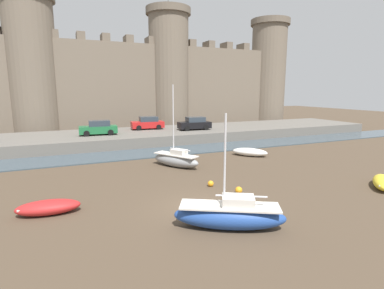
{
  "coord_description": "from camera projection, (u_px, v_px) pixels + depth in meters",
  "views": [
    {
      "loc": [
        -6.46,
        -13.78,
        6.24
      ],
      "look_at": [
        1.7,
        4.96,
        2.5
      ],
      "focal_mm": 28.0,
      "sensor_mm": 36.0,
      "label": 1
    }
  ],
  "objects": [
    {
      "name": "rowboat_midflat_centre",
      "position": [
        383.0,
        182.0,
        19.32
      ],
      "size": [
        3.21,
        2.87,
        0.74
      ],
      "color": "yellow",
      "rests_on": "ground"
    },
    {
      "name": "castle",
      "position": [
        107.0,
        76.0,
        43.57
      ],
      "size": [
        64.34,
        6.87,
        21.51
      ],
      "color": "#706354",
      "rests_on": "ground"
    },
    {
      "name": "rowboat_foreground_right",
      "position": [
        48.0,
        207.0,
        15.18
      ],
      "size": [
        3.2,
        1.53,
        0.74
      ],
      "color": "red",
      "rests_on": "ground"
    },
    {
      "name": "ground_plane",
      "position": [
        200.0,
        208.0,
        16.09
      ],
      "size": [
        160.0,
        160.0,
        0.0
      ],
      "primitive_type": "plane",
      "color": "#4C3D2D"
    },
    {
      "name": "car_quay_east",
      "position": [
        195.0,
        124.0,
        37.97
      ],
      "size": [
        4.2,
        2.08,
        1.62
      ],
      "color": "black",
      "rests_on": "quay_road"
    },
    {
      "name": "car_quay_centre_west",
      "position": [
        148.0,
        123.0,
        38.49
      ],
      "size": [
        4.2,
        2.08,
        1.62
      ],
      "color": "red",
      "rests_on": "quay_road"
    },
    {
      "name": "mooring_buoy_mid_mud",
      "position": [
        211.0,
        184.0,
        19.59
      ],
      "size": [
        0.39,
        0.39,
        0.39
      ],
      "primitive_type": "sphere",
      "color": "orange",
      "rests_on": "ground"
    },
    {
      "name": "water_channel",
      "position": [
        137.0,
        154.0,
        29.3
      ],
      "size": [
        80.0,
        4.5,
        0.1
      ],
      "primitive_type": "cube",
      "color": "#3D4C56",
      "rests_on": "ground"
    },
    {
      "name": "sailboat_foreground_centre",
      "position": [
        230.0,
        215.0,
        13.59
      ],
      "size": [
        5.14,
        3.75,
        5.26
      ],
      "color": "#234793",
      "rests_on": "ground"
    },
    {
      "name": "quay_road",
      "position": [
        122.0,
        138.0,
        35.73
      ],
      "size": [
        69.48,
        10.0,
        1.24
      ],
      "primitive_type": "cube",
      "color": "#666059",
      "rests_on": "ground"
    },
    {
      "name": "mooring_buoy_off_centre",
      "position": [
        239.0,
        190.0,
        18.24
      ],
      "size": [
        0.44,
        0.44,
        0.44
      ],
      "primitive_type": "sphere",
      "color": "orange",
      "rests_on": "ground"
    },
    {
      "name": "rowboat_near_channel_right",
      "position": [
        250.0,
        152.0,
        28.61
      ],
      "size": [
        3.23,
        3.36,
        0.76
      ],
      "color": "silver",
      "rests_on": "ground"
    },
    {
      "name": "car_quay_centre_east",
      "position": [
        99.0,
        128.0,
        33.64
      ],
      "size": [
        4.2,
        2.08,
        1.62
      ],
      "color": "#1E6638",
      "rests_on": "quay_road"
    },
    {
      "name": "sailboat_near_channel_left",
      "position": [
        176.0,
        159.0,
        24.58
      ],
      "size": [
        3.38,
        4.41,
        6.66
      ],
      "color": "gray",
      "rests_on": "ground"
    }
  ]
}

